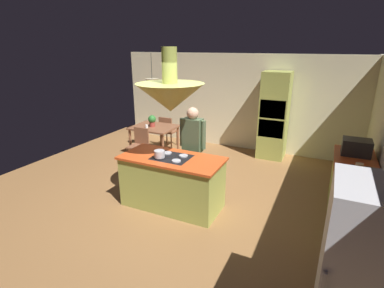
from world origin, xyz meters
TOP-DOWN VIEW (x-y plane):
  - ground at (0.00, 0.00)m, footprint 8.16×8.16m
  - wall_back at (0.00, 3.45)m, footprint 6.80×0.10m
  - kitchen_island at (0.00, -0.20)m, footprint 1.77×0.85m
  - counter_run_right at (2.84, 0.60)m, footprint 0.73×2.33m
  - oven_tower at (1.10, 3.04)m, footprint 0.66×0.62m
  - refrigerator at (2.80, -1.90)m, footprint 0.72×0.74m
  - dining_table at (-1.70, 1.90)m, footprint 1.09×0.90m
  - person_at_island at (0.07, 0.49)m, footprint 0.53×0.22m
  - range_hood at (0.00, -0.20)m, footprint 1.10×1.10m
  - pendant_light_over_table at (-1.70, 1.90)m, footprint 0.32×0.32m
  - chair_facing_island at (-1.70, 1.23)m, footprint 0.40×0.40m
  - chair_by_back_wall at (-1.70, 2.57)m, footprint 0.40×0.40m
  - potted_plant_on_table at (-1.73, 1.87)m, footprint 0.20×0.20m
  - cup_on_table at (-1.77, 1.68)m, footprint 0.07×0.07m
  - canister_flour at (2.84, 0.03)m, footprint 0.14×0.14m
  - canister_sugar at (2.84, 0.21)m, footprint 0.11×0.11m
  - canister_tea at (2.84, 0.39)m, footprint 0.11×0.11m
  - microwave_on_counter at (2.84, 1.29)m, footprint 0.46×0.36m
  - cooking_pot_on_cooktop at (-0.16, -0.33)m, footprint 0.18×0.18m

SIDE VIEW (x-z plane):
  - ground at x=0.00m, z-range 0.00..0.00m
  - kitchen_island at x=0.00m, z-range -0.01..0.94m
  - counter_run_right at x=2.84m, z-range 0.01..0.94m
  - chair_facing_island at x=-1.70m, z-range 0.07..0.94m
  - chair_by_back_wall at x=-1.70m, z-range 0.07..0.94m
  - dining_table at x=-1.70m, z-range 0.28..1.04m
  - cup_on_table at x=-1.77m, z-range 0.76..0.85m
  - refrigerator at x=2.80m, z-range 0.00..1.76m
  - potted_plant_on_table at x=-1.73m, z-range 0.78..1.08m
  - person_at_island at x=0.07m, z-range 0.12..1.80m
  - canister_sugar at x=2.84m, z-range 0.93..1.09m
  - cooking_pot_on_cooktop at x=-0.16m, z-range 0.95..1.07m
  - canister_flour at x=2.84m, z-range 0.93..1.09m
  - canister_tea at x=2.84m, z-range 0.93..1.10m
  - microwave_on_counter at x=2.84m, z-range 0.93..1.21m
  - oven_tower at x=1.10m, z-range 0.00..2.16m
  - wall_back at x=0.00m, z-range 0.00..2.55m
  - pendant_light_over_table at x=-1.70m, z-range 1.45..2.27m
  - range_hood at x=0.00m, z-range 1.48..2.48m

